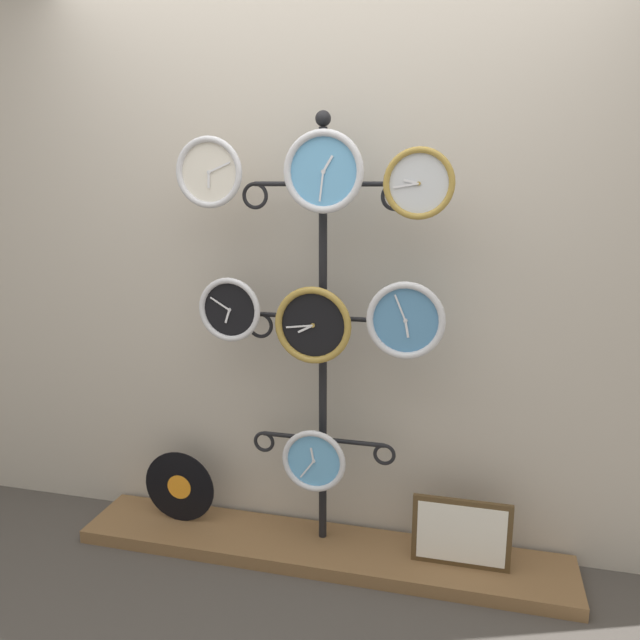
{
  "coord_description": "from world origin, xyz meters",
  "views": [
    {
      "loc": [
        0.62,
        -2.07,
        1.65
      ],
      "look_at": [
        0.0,
        0.36,
        1.08
      ],
      "focal_mm": 35.0,
      "sensor_mm": 36.0,
      "label": 1
    }
  ],
  "objects": [
    {
      "name": "ground_plane",
      "position": [
        0.0,
        0.0,
        0.0
      ],
      "size": [
        12.0,
        12.0,
        0.0
      ],
      "primitive_type": "plane",
      "color": "#47423D"
    },
    {
      "name": "shop_wall",
      "position": [
        0.0,
        0.57,
        1.4
      ],
      "size": [
        4.4,
        0.04,
        2.8
      ],
      "color": "#BCB2A3",
      "rests_on": "ground_plane"
    },
    {
      "name": "low_shelf",
      "position": [
        0.0,
        0.35,
        0.03
      ],
      "size": [
        2.2,
        0.36,
        0.06
      ],
      "color": "brown",
      "rests_on": "ground_plane"
    },
    {
      "name": "display_stand",
      "position": [
        0.0,
        0.41,
        0.57
      ],
      "size": [
        0.69,
        0.43,
        1.91
      ],
      "color": "black",
      "rests_on": "ground_plane"
    },
    {
      "name": "clock_top_left",
      "position": [
        -0.45,
        0.31,
        1.68
      ],
      "size": [
        0.29,
        0.04,
        0.29
      ],
      "color": "silver"
    },
    {
      "name": "clock_top_center",
      "position": [
        0.03,
        0.29,
        1.68
      ],
      "size": [
        0.32,
        0.04,
        0.32
      ],
      "color": "#60A8DB"
    },
    {
      "name": "clock_top_right",
      "position": [
        0.39,
        0.29,
        1.63
      ],
      "size": [
        0.26,
        0.04,
        0.26
      ],
      "color": "silver"
    },
    {
      "name": "clock_middle_left",
      "position": [
        -0.38,
        0.33,
        1.11
      ],
      "size": [
        0.28,
        0.04,
        0.28
      ],
      "color": "black"
    },
    {
      "name": "clock_middle_center",
      "position": [
        -0.02,
        0.32,
        1.07
      ],
      "size": [
        0.32,
        0.04,
        0.32
      ],
      "color": "black"
    },
    {
      "name": "clock_middle_right",
      "position": [
        0.36,
        0.32,
        1.11
      ],
      "size": [
        0.31,
        0.04,
        0.31
      ],
      "color": "#4C84B2"
    },
    {
      "name": "clock_bottom_center",
      "position": [
        -0.01,
        0.29,
        0.48
      ],
      "size": [
        0.28,
        0.04,
        0.28
      ],
      "color": "#60A8DB"
    },
    {
      "name": "vinyl_record",
      "position": [
        -0.69,
        0.37,
        0.23
      ],
      "size": [
        0.35,
        0.01,
        0.35
      ],
      "color": "black",
      "rests_on": "low_shelf"
    },
    {
      "name": "picture_frame",
      "position": [
        0.61,
        0.33,
        0.21
      ],
      "size": [
        0.41,
        0.02,
        0.3
      ],
      "color": "#4C381E",
      "rests_on": "low_shelf"
    }
  ]
}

